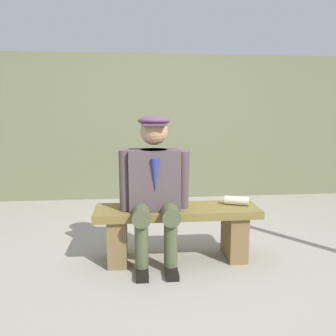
# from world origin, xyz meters

# --- Properties ---
(ground_plane) EXTENTS (30.00, 30.00, 0.00)m
(ground_plane) POSITION_xyz_m (0.00, 0.00, 0.00)
(ground_plane) COLOR gray
(bench) EXTENTS (1.42, 0.41, 0.48)m
(bench) POSITION_xyz_m (0.00, 0.00, 0.31)
(bench) COLOR brown
(bench) RESTS_ON ground
(seated_man) EXTENTS (0.60, 0.54, 1.27)m
(seated_man) POSITION_xyz_m (0.20, 0.05, 0.70)
(seated_man) COLOR #4E4144
(seated_man) RESTS_ON ground
(rolled_magazine) EXTENTS (0.22, 0.15, 0.08)m
(rolled_magazine) POSITION_xyz_m (-0.54, -0.03, 0.51)
(rolled_magazine) COLOR beige
(rolled_magazine) RESTS_ON bench
(stadium_wall) EXTENTS (12.00, 0.24, 2.10)m
(stadium_wall) POSITION_xyz_m (0.00, -2.31, 1.05)
(stadium_wall) COLOR #64694A
(stadium_wall) RESTS_ON ground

